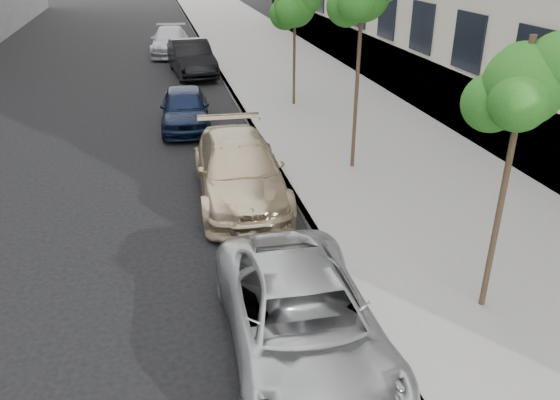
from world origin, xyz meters
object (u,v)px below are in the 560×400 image
object	(u,v)px
minivan	(302,320)
sedan_rear	(170,41)
sedan_blue	(185,108)
tree_far	(296,5)
tree_near	(525,86)
suv	(239,170)
sedan_black	(191,58)

from	to	relation	value
minivan	sedan_rear	xyz separation A→B (m)	(-0.73, 25.33, 0.04)
sedan_blue	tree_far	bearing A→B (deg)	23.50
tree_near	suv	bearing A→B (deg)	121.22
suv	tree_far	bearing A→B (deg)	68.67
suv	tree_near	bearing A→B (deg)	-56.22
sedan_rear	minivan	bearing A→B (deg)	-83.24
suv	sedan_black	size ratio (longest dim) A/B	1.05
sedan_blue	sedan_black	xyz separation A→B (m)	(0.88, 8.04, 0.12)
tree_far	minivan	world-z (taller)	tree_far
suv	sedan_blue	size ratio (longest dim) A/B	1.28
minivan	suv	world-z (taller)	suv
sedan_blue	sedan_black	size ratio (longest dim) A/B	0.82
tree_near	sedan_blue	distance (m)	12.62
suv	minivan	bearing A→B (deg)	-87.44
tree_near	tree_far	distance (m)	13.00
sedan_black	sedan_rear	bearing A→B (deg)	92.57
tree_near	suv	xyz separation A→B (m)	(-3.33, 5.49, -3.17)
sedan_black	sedan_rear	xyz separation A→B (m)	(-0.73, 5.45, -0.08)
tree_far	sedan_black	size ratio (longest dim) A/B	0.93
minivan	suv	xyz separation A→B (m)	(0.00, 5.88, 0.07)
minivan	sedan_rear	bearing A→B (deg)	93.08
suv	sedan_blue	bearing A→B (deg)	100.99
tree_near	minivan	xyz separation A→B (m)	(-3.33, -0.39, -3.24)
sedan_blue	sedan_rear	xyz separation A→B (m)	(0.16, 13.49, 0.04)
tree_near	minivan	bearing A→B (deg)	-173.32
tree_near	minivan	distance (m)	4.66
minivan	sedan_rear	world-z (taller)	sedan_rear
minivan	suv	size ratio (longest dim) A/B	0.95
minivan	sedan_blue	world-z (taller)	sedan_blue
minivan	sedan_black	world-z (taller)	sedan_black
minivan	tree_near	bearing A→B (deg)	8.12
tree_far	sedan_blue	bearing A→B (deg)	-159.83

